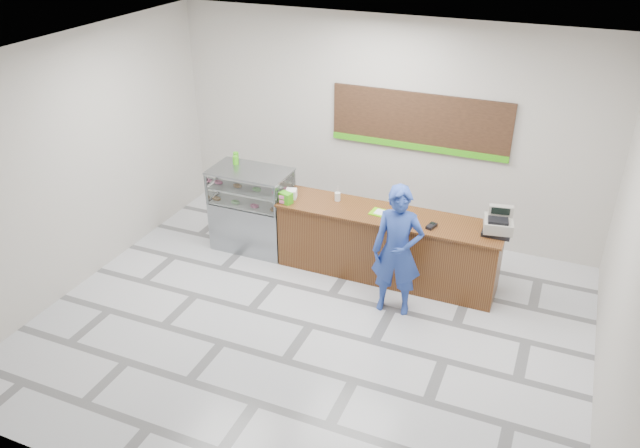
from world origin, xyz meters
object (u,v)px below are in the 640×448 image
at_px(serving_tray, 382,213).
at_px(customer, 397,251).
at_px(display_case, 252,209).
at_px(cash_register, 498,224).
at_px(sales_counter, 387,245).

height_order(serving_tray, customer, customer).
distance_m(display_case, cash_register, 3.75).
relative_size(cash_register, customer, 0.25).
bearing_deg(display_case, customer, -16.26).
xyz_separation_m(sales_counter, serving_tray, (-0.09, -0.02, 0.52)).
distance_m(sales_counter, serving_tray, 0.53).
distance_m(sales_counter, customer, 0.92).
distance_m(serving_tray, customer, 0.87).
relative_size(sales_counter, cash_register, 7.22).
bearing_deg(cash_register, customer, -154.95).
bearing_deg(serving_tray, customer, -53.08).
height_order(sales_counter, customer, customer).
height_order(sales_counter, display_case, display_case).
xyz_separation_m(cash_register, customer, (-1.14, -0.80, -0.25)).
distance_m(sales_counter, display_case, 2.23).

